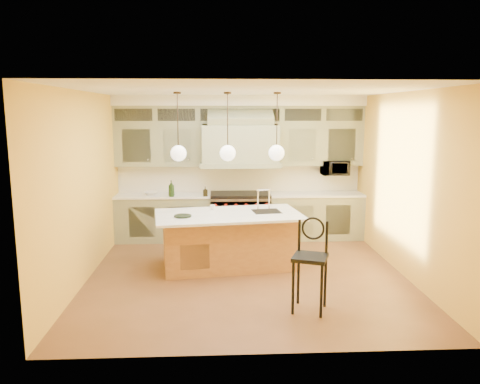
{
  "coord_description": "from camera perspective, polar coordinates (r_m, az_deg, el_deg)",
  "views": [
    {
      "loc": [
        -0.47,
        -7.16,
        2.59
      ],
      "look_at": [
        -0.08,
        0.7,
        1.23
      ],
      "focal_mm": 35.0,
      "sensor_mm": 36.0,
      "label": 1
    }
  ],
  "objects": [
    {
      "name": "wall_left",
      "position": [
        7.53,
        -18.47,
        0.58
      ],
      "size": [
        0.0,
        5.0,
        5.0
      ],
      "primitive_type": "plane",
      "rotation": [
        1.57,
        0.0,
        1.57
      ],
      "color": "gold",
      "rests_on": "ground"
    },
    {
      "name": "ceiling",
      "position": [
        7.19,
        0.9,
        12.27
      ],
      "size": [
        5.0,
        5.0,
        0.0
      ],
      "primitive_type": "plane",
      "rotation": [
        3.14,
        0.0,
        0.0
      ],
      "color": "white",
      "rests_on": "wall_back"
    },
    {
      "name": "pendant_center",
      "position": [
        7.64,
        -1.51,
        4.99
      ],
      "size": [
        0.26,
        0.26,
        1.11
      ],
      "color": "#2D2319",
      "rests_on": "ceiling"
    },
    {
      "name": "floor",
      "position": [
        7.63,
        0.84,
        -10.04
      ],
      "size": [
        5.0,
        5.0,
        0.0
      ],
      "primitive_type": "plane",
      "color": "brown",
      "rests_on": "ground"
    },
    {
      "name": "fruit_bowl",
      "position": [
        9.55,
        -10.85,
        -0.13
      ],
      "size": [
        0.28,
        0.28,
        0.06
      ],
      "primitive_type": "imported",
      "rotation": [
        0.0,
        0.0,
        -0.05
      ],
      "color": "silver",
      "rests_on": "back_cabinetry"
    },
    {
      "name": "microwave",
      "position": [
        9.79,
        11.48,
        2.91
      ],
      "size": [
        0.54,
        0.37,
        0.3
      ],
      "primitive_type": "imported",
      "color": "black",
      "rests_on": "back_cabinetry"
    },
    {
      "name": "pendant_left",
      "position": [
        7.67,
        -7.52,
        4.92
      ],
      "size": [
        0.26,
        0.26,
        1.11
      ],
      "color": "#2D2319",
      "rests_on": "ceiling"
    },
    {
      "name": "kitchen_island",
      "position": [
        7.9,
        -1.42,
        -5.75
      ],
      "size": [
        2.54,
        1.58,
        1.35
      ],
      "rotation": [
        0.0,
        0.0,
        0.14
      ],
      "color": "#955D34",
      "rests_on": "floor"
    },
    {
      "name": "counter_stool",
      "position": [
        6.21,
        8.6,
        -8.03
      ],
      "size": [
        0.55,
        0.55,
        1.22
      ],
      "rotation": [
        0.0,
        0.0,
        -0.36
      ],
      "color": "black",
      "rests_on": "floor"
    },
    {
      "name": "cup",
      "position": [
        8.06,
        -3.37,
        -1.88
      ],
      "size": [
        0.1,
        0.1,
        0.08
      ],
      "primitive_type": "imported",
      "rotation": [
        0.0,
        0.0,
        -0.12
      ],
      "color": "silver",
      "rests_on": "kitchen_island"
    },
    {
      "name": "oil_bottle_b",
      "position": [
        9.22,
        -4.26,
        0.07
      ],
      "size": [
        0.1,
        0.1,
        0.19
      ],
      "primitive_type": "imported",
      "rotation": [
        0.0,
        0.0,
        0.13
      ],
      "color": "black",
      "rests_on": "back_cabinetry"
    },
    {
      "name": "oil_bottle_a",
      "position": [
        9.25,
        -8.37,
        0.42
      ],
      "size": [
        0.13,
        0.13,
        0.32
      ],
      "primitive_type": "imported",
      "rotation": [
        0.0,
        0.0,
        -0.07
      ],
      "color": "#1A3313",
      "rests_on": "back_cabinetry"
    },
    {
      "name": "back_cabinetry",
      "position": [
        9.48,
        -0.01,
        2.76
      ],
      "size": [
        5.0,
        0.77,
        2.9
      ],
      "color": "gray",
      "rests_on": "floor"
    },
    {
      "name": "pendant_right",
      "position": [
        7.7,
        4.48,
        5.0
      ],
      "size": [
        0.26,
        0.26,
        1.11
      ],
      "color": "#2D2319",
      "rests_on": "ceiling"
    },
    {
      "name": "range",
      "position": [
        9.55,
        0.02,
        -2.93
      ],
      "size": [
        1.2,
        0.74,
        0.96
      ],
      "color": "silver",
      "rests_on": "floor"
    },
    {
      "name": "wall_back",
      "position": [
        9.74,
        -0.09,
        3.07
      ],
      "size": [
        5.0,
        0.0,
        5.0
      ],
      "primitive_type": "plane",
      "rotation": [
        1.57,
        0.0,
        0.0
      ],
      "color": "gold",
      "rests_on": "ground"
    },
    {
      "name": "wall_front",
      "position": [
        4.82,
        2.79,
        -3.88
      ],
      "size": [
        5.0,
        0.0,
        5.0
      ],
      "primitive_type": "plane",
      "rotation": [
        -1.57,
        0.0,
        0.0
      ],
      "color": "gold",
      "rests_on": "ground"
    },
    {
      "name": "wall_right",
      "position": [
        7.84,
        19.43,
        0.87
      ],
      "size": [
        0.0,
        5.0,
        5.0
      ],
      "primitive_type": "plane",
      "rotation": [
        1.57,
        0.0,
        -1.57
      ],
      "color": "gold",
      "rests_on": "ground"
    }
  ]
}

